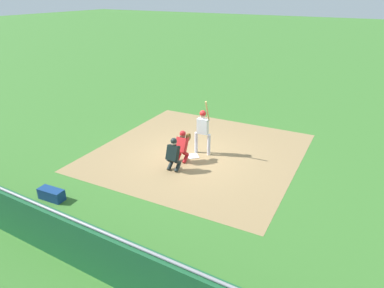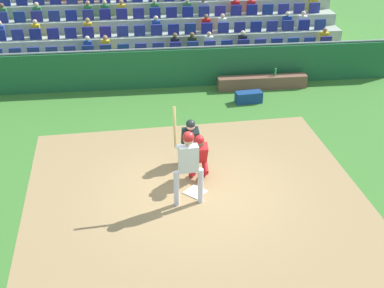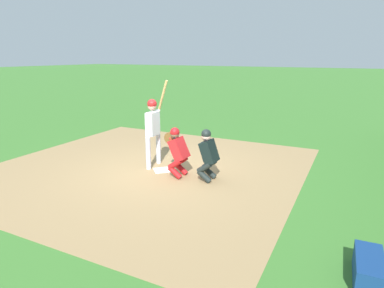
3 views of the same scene
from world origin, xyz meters
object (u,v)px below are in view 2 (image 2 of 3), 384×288
(home_plate_marker, at_px, (195,192))
(dugout_bench, at_px, (262,82))
(catcher_crouching, at_px, (198,155))
(equipment_duffel_bag, at_px, (249,97))
(batter_at_plate, at_px, (188,160))
(water_bottle_on_bench, at_px, (275,72))
(home_plate_umpire, at_px, (190,139))

(home_plate_marker, bearing_deg, dugout_bench, -116.97)
(catcher_crouching, distance_m, equipment_duffel_bag, 4.98)
(batter_at_plate, height_order, equipment_duffel_bag, batter_at_plate)
(dugout_bench, relative_size, equipment_duffel_bag, 3.61)
(home_plate_marker, distance_m, batter_at_plate, 1.25)
(home_plate_marker, height_order, equipment_duffel_bag, equipment_duffel_bag)
(catcher_crouching, bearing_deg, home_plate_marker, 75.57)
(dugout_bench, distance_m, water_bottle_on_bench, 0.57)
(home_plate_umpire, height_order, water_bottle_on_bench, home_plate_umpire)
(batter_at_plate, bearing_deg, home_plate_umpire, -98.22)
(catcher_crouching, height_order, home_plate_umpire, home_plate_umpire)
(home_plate_marker, xyz_separation_m, catcher_crouching, (-0.15, -0.57, 0.70))
(batter_at_plate, distance_m, catcher_crouching, 1.14)
(home_plate_umpire, bearing_deg, catcher_crouching, 97.47)
(catcher_crouching, relative_size, equipment_duffel_bag, 1.49)
(dugout_bench, bearing_deg, catcher_crouching, 61.87)
(catcher_crouching, bearing_deg, batter_at_plate, 69.70)
(home_plate_umpire, relative_size, equipment_duffel_bag, 1.51)
(home_plate_marker, relative_size, dugout_bench, 0.14)
(home_plate_marker, bearing_deg, equipment_duffel_bag, -115.58)
(home_plate_umpire, relative_size, dugout_bench, 0.42)
(home_plate_marker, relative_size, water_bottle_on_bench, 1.69)
(dugout_bench, relative_size, water_bottle_on_bench, 11.94)
(water_bottle_on_bench, bearing_deg, batter_at_plate, 60.00)
(home_plate_marker, height_order, home_plate_umpire, home_plate_umpire)
(dugout_bench, bearing_deg, home_plate_marker, 63.03)
(equipment_duffel_bag, bearing_deg, home_plate_umpire, 52.02)
(catcher_crouching, bearing_deg, dugout_bench, -118.13)
(catcher_crouching, xyz_separation_m, water_bottle_on_bench, (-3.41, -5.55, -0.15))
(home_plate_marker, xyz_separation_m, water_bottle_on_bench, (-3.55, -6.12, 0.55))
(equipment_duffel_bag, bearing_deg, water_bottle_on_bench, -140.79)
(home_plate_umpire, xyz_separation_m, dugout_bench, (-3.06, -4.73, -0.49))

